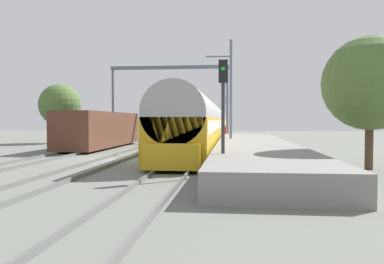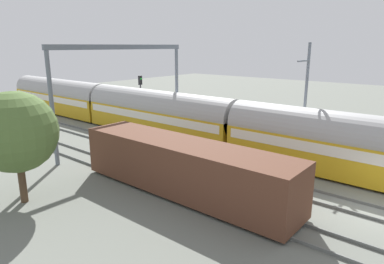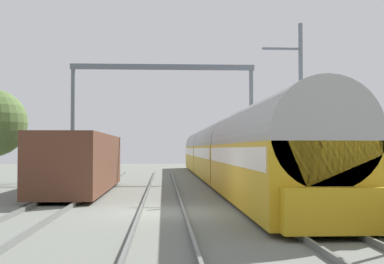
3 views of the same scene
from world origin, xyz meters
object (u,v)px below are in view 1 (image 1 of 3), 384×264
railway_signal_near (223,101)px  person_crossing (225,132)px  freight_car (101,129)px  railway_signal_far (227,112)px  catenary_gantry (169,87)px  passenger_train (208,123)px

railway_signal_near → person_crossing: bearing=90.8°
freight_car → railway_signal_far: bearing=55.2°
person_crossing → railway_signal_near: railway_signal_near is taller
freight_car → catenary_gantry: size_ratio=1.05×
freight_car → railway_signal_far: 17.47m
catenary_gantry → railway_signal_far: bearing=39.0°
person_crossing → railway_signal_near: size_ratio=0.38×
freight_car → railway_signal_far: size_ratio=2.65×
freight_car → catenary_gantry: bearing=67.1°
passenger_train → railway_signal_near: 25.05m
railway_signal_far → passenger_train: bearing=-113.8°
passenger_train → freight_car: passenger_train is taller
freight_car → railway_signal_far: (9.93, 14.28, 1.68)m
railway_signal_near → catenary_gantry: 25.39m
railway_signal_far → railway_signal_near: bearing=-89.6°
passenger_train → freight_car: (-8.01, -9.94, -0.50)m
passenger_train → person_crossing: bearing=-36.6°
passenger_train → person_crossing: (1.82, -1.35, -0.94)m
person_crossing → railway_signal_far: 6.08m
person_crossing → railway_signal_near: bearing=15.4°
freight_car → railway_signal_near: 18.17m
person_crossing → catenary_gantry: catenary_gantry is taller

